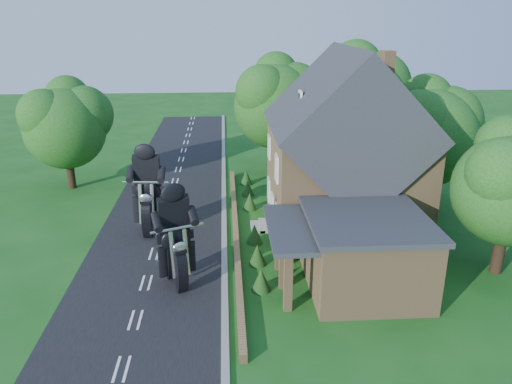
{
  "coord_description": "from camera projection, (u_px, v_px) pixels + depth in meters",
  "views": [
    {
      "loc": [
        3.81,
        -20.71,
        11.81
      ],
      "look_at": [
        5.41,
        4.43,
        2.8
      ],
      "focal_mm": 35.0,
      "sensor_mm": 36.0,
      "label": 1
    }
  ],
  "objects": [
    {
      "name": "shrub_f",
      "position": [
        246.0,
        177.0,
        36.49
      ],
      "size": [
        0.9,
        0.9,
        1.1
      ],
      "primitive_type": "cone",
      "color": "#153811",
      "rests_on": "ground"
    },
    {
      "name": "tree_far_road",
      "position": [
        70.0,
        121.0,
        34.43
      ],
      "size": [
        6.08,
        5.6,
        7.84
      ],
      "color": "black",
      "rests_on": "ground"
    },
    {
      "name": "tree_house_right",
      "position": [
        434.0,
        129.0,
        30.55
      ],
      "size": [
        6.51,
        6.0,
        8.4
      ],
      "color": "black",
      "rests_on": "ground"
    },
    {
      "name": "tree_behind_left",
      "position": [
        281.0,
        99.0,
        37.86
      ],
      "size": [
        6.94,
        6.4,
        9.16
      ],
      "color": "black",
      "rests_on": "ground"
    },
    {
      "name": "shrub_a",
      "position": [
        261.0,
        280.0,
        22.4
      ],
      "size": [
        0.9,
        0.9,
        1.1
      ],
      "primitive_type": "cone",
      "color": "#153811",
      "rests_on": "ground"
    },
    {
      "name": "shrub_b",
      "position": [
        257.0,
        254.0,
        24.75
      ],
      "size": [
        0.9,
        0.9,
        1.1
      ],
      "primitive_type": "cone",
      "color": "#153811",
      "rests_on": "ground"
    },
    {
      "name": "shrub_c",
      "position": [
        254.0,
        234.0,
        27.1
      ],
      "size": [
        0.9,
        0.9,
        1.1
      ],
      "primitive_type": "cone",
      "color": "#153811",
      "rests_on": "ground"
    },
    {
      "name": "shrub_e",
      "position": [
        248.0,
        188.0,
        34.14
      ],
      "size": [
        0.9,
        0.9,
        1.1
      ],
      "primitive_type": "cone",
      "color": "#153811",
      "rests_on": "ground"
    },
    {
      "name": "house",
      "position": [
        344.0,
        155.0,
        28.01
      ],
      "size": [
        9.54,
        8.64,
        10.24
      ],
      "color": "#98764D",
      "rests_on": "ground"
    },
    {
      "name": "annex",
      "position": [
        362.0,
        250.0,
        22.45
      ],
      "size": [
        7.05,
        5.94,
        3.44
      ],
      "color": "#98764D",
      "rests_on": "ground"
    },
    {
      "name": "tree_behind_house",
      "position": [
        363.0,
        93.0,
        37.13
      ],
      "size": [
        7.81,
        7.2,
        10.08
      ],
      "color": "black",
      "rests_on": "ground"
    },
    {
      "name": "ground",
      "position": [
        146.0,
        283.0,
        23.21
      ],
      "size": [
        120.0,
        120.0,
        0.0
      ],
      "primitive_type": "plane",
      "color": "#164E16",
      "rests_on": "ground"
    },
    {
      "name": "motorcycle_lead",
      "position": [
        177.0,
        271.0,
        22.76
      ],
      "size": [
        0.99,
        1.65,
        1.5
      ],
      "primitive_type": null,
      "rotation": [
        0.0,
        0.0,
        3.53
      ],
      "color": "black",
      "rests_on": "ground"
    },
    {
      "name": "shrub_d",
      "position": [
        250.0,
        201.0,
        31.8
      ],
      "size": [
        0.9,
        0.9,
        1.1
      ],
      "primitive_type": "cone",
      "color": "#153811",
      "rests_on": "ground"
    },
    {
      "name": "kerb",
      "position": [
        225.0,
        279.0,
        23.4
      ],
      "size": [
        0.3,
        80.0,
        0.12
      ],
      "primitive_type": "cube",
      "color": "gray",
      "rests_on": "ground"
    },
    {
      "name": "garden_wall",
      "position": [
        236.0,
        232.0,
        28.09
      ],
      "size": [
        0.3,
        22.0,
        0.4
      ],
      "primitive_type": "cube",
      "color": "#98764D",
      "rests_on": "ground"
    },
    {
      "name": "motorcycle_follow",
      "position": [
        151.0,
        220.0,
        28.28
      ],
      "size": [
        0.59,
        1.73,
        1.58
      ],
      "primitive_type": null,
      "rotation": [
        0.0,
        0.0,
        3.05
      ],
      "color": "black",
      "rests_on": "ground"
    },
    {
      "name": "road",
      "position": [
        146.0,
        283.0,
        23.2
      ],
      "size": [
        7.0,
        80.0,
        0.02
      ],
      "primitive_type": "cube",
      "color": "black",
      "rests_on": "ground"
    }
  ]
}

